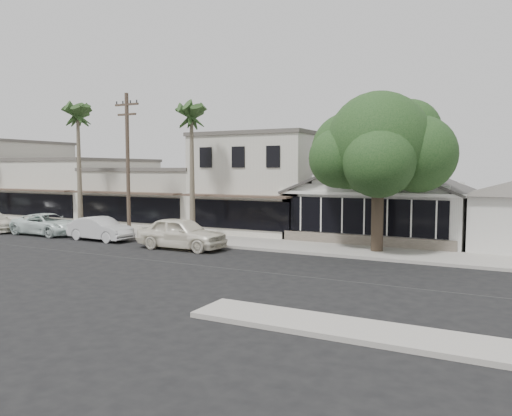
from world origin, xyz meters
The scene contains 13 objects.
ground centered at (0.00, 0.00, 0.00)m, with size 140.00×140.00×0.00m, color black.
sidewalk_north centered at (-8.00, 6.75, 0.07)m, with size 90.00×3.50×0.15m, color #9E9991.
corner_shop centered at (5.00, 12.47, 2.62)m, with size 10.40×8.60×5.10m.
row_building_near centered at (-3.00, 13.50, 3.25)m, with size 8.00×10.00×6.50m, color silver.
row_building_midnear centered at (-12.00, 13.50, 2.10)m, with size 10.00×10.00×4.20m, color beige.
row_building_midfar centered at (-22.50, 13.50, 2.50)m, with size 11.00×10.00×5.00m, color silver.
utility_pole centered at (-9.00, 5.20, 4.79)m, with size 1.80×0.24×9.00m.
car_0 centered at (-3.73, 3.49, 0.87)m, with size 2.05×5.10×1.74m, color white.
car_1 centered at (-10.07, 3.85, 0.72)m, with size 1.52×4.36×1.44m, color silver.
car_2 centered at (-15.07, 4.12, 0.71)m, with size 2.36×5.11×1.42m, color white.
shade_tree centered at (6.02, 7.17, 5.45)m, with size 7.46×6.74×8.28m.
palm_east centered at (-5.04, 6.40, 7.49)m, with size 2.76×2.76×8.71m.
palm_mid centered at (-14.47, 6.40, 8.00)m, with size 3.09×3.09×9.28m.
Camera 1 is at (12.37, -18.53, 4.35)m, focal length 35.00 mm.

